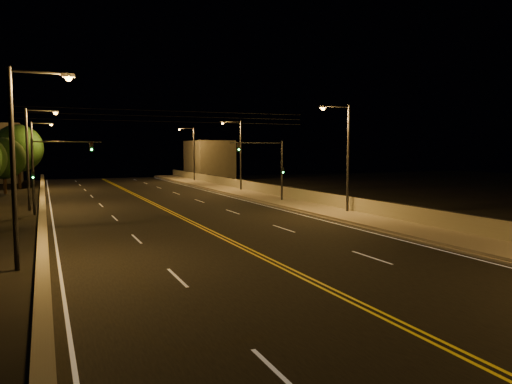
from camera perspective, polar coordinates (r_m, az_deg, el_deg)
name	(u,v)px	position (r m, az deg, el deg)	size (l,w,h in m)	color
ground	(488,368)	(13.03, 24.98, -17.75)	(160.00, 160.00, 0.00)	black
road	(212,232)	(29.78, -5.07, -4.60)	(18.00, 120.00, 0.02)	black
sidewalk	(364,220)	(34.62, 12.20, -3.13)	(3.60, 120.00, 0.30)	gray
curb	(340,222)	(33.59, 9.59, -3.46)	(0.14, 120.00, 0.15)	gray
parapet_wall	(384,209)	(35.52, 14.39, -1.91)	(0.30, 120.00, 1.00)	#A4A088
jersey_barrier	(43,236)	(28.29, -23.19, -4.62)	(0.45, 120.00, 0.87)	#A4A088
distant_building_right	(209,160)	(83.93, -5.42, 3.69)	(6.00, 10.00, 6.34)	slate
parapet_rail	(384,202)	(35.46, 14.41, -1.06)	(0.06, 0.06, 120.00)	black
lane_markings	(212,232)	(29.71, -5.03, -4.60)	(17.32, 116.00, 0.00)	silver
streetlight_1	(345,151)	(37.57, 10.10, 4.61)	(2.55, 0.28, 8.17)	#2D2D33
streetlight_2	(238,151)	(57.10, -2.04, 4.76)	(2.55, 0.28, 8.17)	#2D2D33
streetlight_3	(192,150)	(75.30, -7.32, 4.76)	(2.55, 0.28, 8.17)	#2D2D33
streetlight_4	(21,153)	(22.24, -25.29, 4.07)	(2.55, 0.28, 8.17)	#2D2D33
streetlight_5	(31,151)	(43.85, -24.28, 4.29)	(2.55, 0.28, 8.17)	#2D2D33
streetlight_6	(35,150)	(65.10, -23.94, 4.36)	(2.55, 0.28, 8.17)	#2D2D33
traffic_signal_right	(272,164)	(45.16, 1.80, 3.28)	(5.11, 0.31, 5.69)	#2D2D33
traffic_signal_left	(48,166)	(40.95, -22.70, 2.73)	(5.11, 0.31, 5.69)	#2D2D33
overhead_wires	(172,116)	(38.60, -9.59, 8.52)	(22.00, 0.03, 0.83)	black
tree_2	(4,158)	(61.79, -26.86, 3.45)	(4.60, 4.60, 6.23)	black
tree_3	(18,148)	(68.77, -25.52, 4.54)	(5.91, 5.91, 8.01)	black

